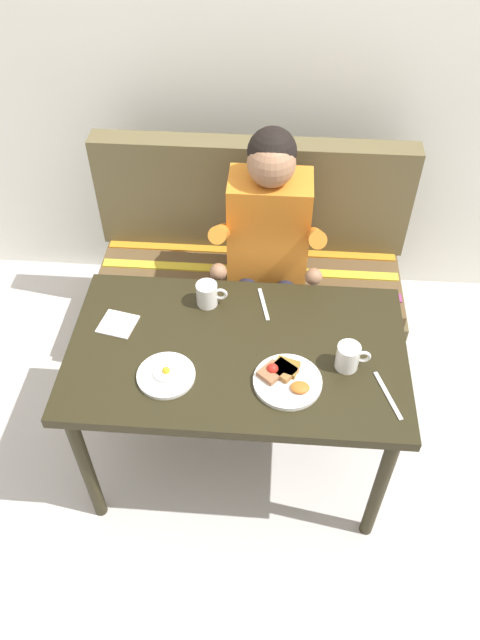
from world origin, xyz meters
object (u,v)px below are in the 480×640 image
plate_breakfast (286,378)px  napkin (118,324)px  couch (249,284)px  coffee_mug_second (349,356)px  fork (264,304)px  knife (388,395)px  table (237,363)px  coffee_mug (208,294)px  person (268,242)px  plate_eggs (166,375)px

plate_breakfast → napkin: (-0.62, 0.22, -0.01)m
couch → coffee_mug_second: bearing=-64.8°
plate_breakfast → napkin: bearing=160.8°
fork → knife: 0.58m
table → napkin: (-0.44, 0.08, 0.09)m
plate_breakfast → coffee_mug: coffee_mug is taller
coffee_mug_second → table: bearing=172.4°
plate_breakfast → knife: 0.34m
coffee_mug → person: bearing=60.3°
couch → person: bearing=-64.2°
table → napkin: napkin is taller
napkin → fork: (0.53, 0.14, -0.00)m
coffee_mug_second → plate_eggs: bearing=-171.5°
couch → coffee_mug: (-0.13, -0.54, 0.45)m
table → person: 0.60m
table → couch: couch is taller
plate_breakfast → napkin: plate_breakfast is taller
plate_breakfast → knife: size_ratio=1.16×
person → plate_eggs: 0.80m
plate_breakfast → napkin: 0.66m
plate_eggs → coffee_mug: coffee_mug is taller
plate_eggs → couch: bearing=75.8°
person → plate_breakfast: person is taller
couch → napkin: size_ratio=11.33×
fork → knife: (0.43, -0.40, 0.00)m
coffee_mug_second → napkin: coffee_mug_second is taller
table → person: bearing=81.9°
table → napkin: size_ratio=9.44×
coffee_mug → napkin: (-0.32, -0.14, -0.05)m
coffee_mug_second → fork: size_ratio=0.69×
coffee_mug → fork: size_ratio=0.69×
person → table: bearing=-98.1°
person → coffee_mug_second: bearing=-65.0°
couch → napkin: 0.91m
coffee_mug_second → plate_breakfast: bearing=-158.8°
table → napkin: 0.46m
table → person: person is taller
person → plate_eggs: size_ratio=6.10×
fork → coffee_mug_second: bearing=-56.5°
table → coffee_mug_second: size_ratio=10.17×
table → person: size_ratio=0.99×
plate_breakfast → coffee_mug_second: 0.23m
plate_breakfast → coffee_mug_second: size_ratio=1.97×
couch → knife: couch is taller
table → plate_eggs: size_ratio=6.04×
couch → plate_breakfast: (0.17, -0.90, 0.41)m
couch → coffee_mug_second: 1.01m
person → knife: size_ratio=6.06×
plate_eggs → napkin: size_ratio=1.56×
plate_breakfast → coffee_mug: 0.46m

